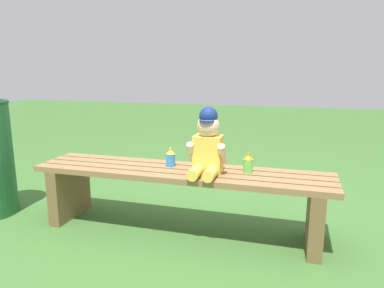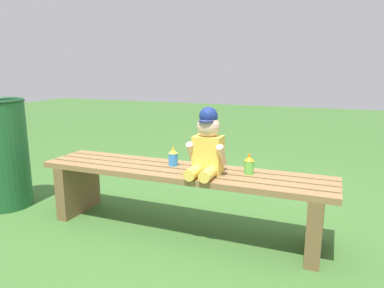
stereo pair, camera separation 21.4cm
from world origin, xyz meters
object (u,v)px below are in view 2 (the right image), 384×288
at_px(sippy_cup_left, 173,157).
at_px(trash_bin, 2,153).
at_px(park_bench, 182,187).
at_px(sippy_cup_right, 249,165).
at_px(child_figure, 207,145).

bearing_deg(sippy_cup_left, trash_bin, -172.54).
relative_size(park_bench, trash_bin, 2.30).
relative_size(park_bench, sippy_cup_right, 15.23).
height_order(sippy_cup_right, trash_bin, trash_bin).
bearing_deg(trash_bin, sippy_cup_right, 5.43).
relative_size(child_figure, sippy_cup_right, 3.26).
height_order(child_figure, sippy_cup_left, child_figure).
height_order(child_figure, trash_bin, trash_bin).
bearing_deg(trash_bin, sippy_cup_left, 7.46).
distance_m(sippy_cup_left, trash_bin, 1.34).
xyz_separation_m(sippy_cup_right, trash_bin, (-1.84, -0.17, -0.06)).
xyz_separation_m(park_bench, sippy_cup_left, (-0.08, 0.06, 0.18)).
relative_size(child_figure, trash_bin, 0.49).
height_order(park_bench, trash_bin, trash_bin).
height_order(park_bench, sippy_cup_right, sippy_cup_right).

